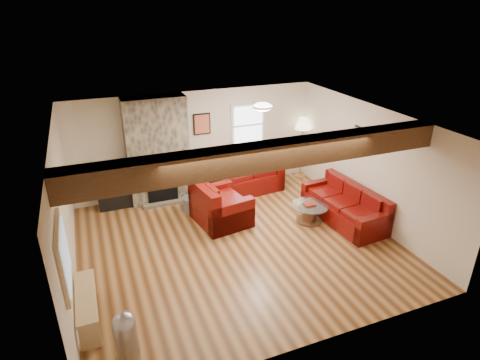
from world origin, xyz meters
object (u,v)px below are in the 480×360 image
Objects in this scene: armchair_red at (221,202)px; floor_lamp at (303,127)px; coffee_table at (309,213)px; sofa_three at (344,204)px; television at (118,176)px; tv_cabinet at (120,196)px; loveseat at (246,173)px.

floor_lamp reaches higher than armchair_red.
armchair_red is 1.93m from coffee_table.
sofa_three is 2.29× the size of television.
tv_cabinet is 1.14× the size of television.
television is 0.54× the size of floor_lamp.
television reaches higher than loveseat.
armchair_red reaches higher than tv_cabinet.
coffee_table is at bearing -111.94° from sofa_three.
armchair_red is at bearing -39.17° from tv_cabinet.
sofa_three is at bearing -119.37° from armchair_red.
sofa_three is 1.18× the size of loveseat.
armchair_red is at bearing -114.74° from sofa_three.
loveseat is (-1.38, 2.20, 0.06)m from sofa_three.
loveseat is 1.49× the size of armchair_red.
sofa_three is 1.76× the size of armchair_red.
loveseat is at bearing -152.22° from sofa_three.
loveseat is at bearing 108.85° from coffee_table.
armchair_red is at bearing 158.53° from coffee_table.
sofa_three is 2.49× the size of coffee_table.
loveseat reaches higher than sofa_three.
coffee_table is 2.73m from floor_lamp.
tv_cabinet is (-1.94, 1.58, -0.22)m from armchair_red.
tv_cabinet is (-4.42, 2.50, -0.14)m from sofa_three.
armchair_red is 2.51m from tv_cabinet.
television is 4.79m from floor_lamp.
tv_cabinet is 4.88m from floor_lamp.
floor_lamp is at bearing 168.17° from sofa_three.
tv_cabinet reaches higher than coffee_table.
sofa_three is 2.65m from armchair_red.
television is (-4.42, 2.50, 0.36)m from sofa_three.
loveseat is at bearing -5.64° from tv_cabinet.
sofa_three is at bearing -97.47° from floor_lamp.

